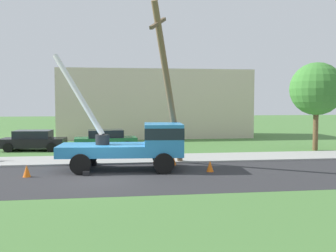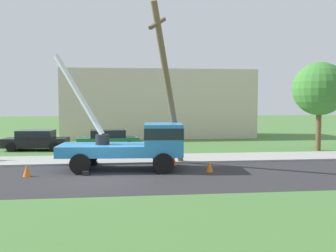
{
  "view_description": "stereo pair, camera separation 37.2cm",
  "coord_description": "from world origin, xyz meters",
  "px_view_note": "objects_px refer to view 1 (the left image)",
  "views": [
    {
      "loc": [
        0.54,
        -17.81,
        3.52
      ],
      "look_at": [
        3.32,
        2.19,
        2.2
      ],
      "focal_mm": 41.75,
      "sensor_mm": 36.0,
      "label": 1
    },
    {
      "loc": [
        0.91,
        -17.86,
        3.52
      ],
      "look_at": [
        3.32,
        2.19,
        2.2
      ],
      "focal_mm": 41.75,
      "sensor_mm": 36.0,
      "label": 2
    }
  ],
  "objects_px": {
    "utility_truck": "(138,142)",
    "parked_sedan_green": "(106,140)",
    "traffic_cone_ahead": "(210,166)",
    "parked_sedan_black": "(33,140)",
    "traffic_cone_curbside": "(173,160)",
    "leaning_utility_pole": "(168,86)",
    "roadside_tree_near": "(317,89)",
    "traffic_cone_behind": "(27,171)"
  },
  "relations": [
    {
      "from": "leaning_utility_pole",
      "to": "parked_sedan_black",
      "type": "bearing_deg",
      "value": 135.41
    },
    {
      "from": "traffic_cone_curbside",
      "to": "parked_sedan_black",
      "type": "relative_size",
      "value": 0.12
    },
    {
      "from": "utility_truck",
      "to": "parked_sedan_black",
      "type": "height_order",
      "value": "utility_truck"
    },
    {
      "from": "utility_truck",
      "to": "traffic_cone_behind",
      "type": "relative_size",
      "value": 12.04
    },
    {
      "from": "parked_sedan_green",
      "to": "leaning_utility_pole",
      "type": "bearing_deg",
      "value": -67.61
    },
    {
      "from": "leaning_utility_pole",
      "to": "traffic_cone_behind",
      "type": "height_order",
      "value": "leaning_utility_pole"
    },
    {
      "from": "utility_truck",
      "to": "traffic_cone_behind",
      "type": "height_order",
      "value": "utility_truck"
    },
    {
      "from": "roadside_tree_near",
      "to": "traffic_cone_ahead",
      "type": "bearing_deg",
      "value": -142.89
    },
    {
      "from": "traffic_cone_ahead",
      "to": "traffic_cone_behind",
      "type": "height_order",
      "value": "same"
    },
    {
      "from": "parked_sedan_black",
      "to": "parked_sedan_green",
      "type": "relative_size",
      "value": 1.0
    },
    {
      "from": "parked_sedan_green",
      "to": "roadside_tree_near",
      "type": "distance_m",
      "value": 15.38
    },
    {
      "from": "parked_sedan_green",
      "to": "traffic_cone_behind",
      "type": "bearing_deg",
      "value": -109.09
    },
    {
      "from": "utility_truck",
      "to": "leaning_utility_pole",
      "type": "height_order",
      "value": "leaning_utility_pole"
    },
    {
      "from": "leaning_utility_pole",
      "to": "parked_sedan_green",
      "type": "xyz_separation_m",
      "value": [
        -3.4,
        8.24,
        -3.56
      ]
    },
    {
      "from": "parked_sedan_black",
      "to": "utility_truck",
      "type": "bearing_deg",
      "value": -51.73
    },
    {
      "from": "leaning_utility_pole",
      "to": "roadside_tree_near",
      "type": "distance_m",
      "value": 12.68
    },
    {
      "from": "utility_truck",
      "to": "parked_sedan_green",
      "type": "distance_m",
      "value": 8.81
    },
    {
      "from": "traffic_cone_curbside",
      "to": "roadside_tree_near",
      "type": "xyz_separation_m",
      "value": [
        10.94,
        4.87,
        4.04
      ]
    },
    {
      "from": "parked_sedan_black",
      "to": "roadside_tree_near",
      "type": "bearing_deg",
      "value": -7.63
    },
    {
      "from": "traffic_cone_behind",
      "to": "parked_sedan_green",
      "type": "xyz_separation_m",
      "value": [
        3.41,
        9.84,
        0.43
      ]
    },
    {
      "from": "parked_sedan_green",
      "to": "roadside_tree_near",
      "type": "height_order",
      "value": "roadside_tree_near"
    },
    {
      "from": "traffic_cone_ahead",
      "to": "parked_sedan_black",
      "type": "distance_m",
      "value": 14.25
    },
    {
      "from": "traffic_cone_ahead",
      "to": "traffic_cone_curbside",
      "type": "xyz_separation_m",
      "value": [
        -1.51,
        2.27,
        0.0
      ]
    },
    {
      "from": "parked_sedan_green",
      "to": "parked_sedan_black",
      "type": "bearing_deg",
      "value": 179.0
    },
    {
      "from": "leaning_utility_pole",
      "to": "parked_sedan_black",
      "type": "height_order",
      "value": "leaning_utility_pole"
    },
    {
      "from": "utility_truck",
      "to": "parked_sedan_green",
      "type": "bearing_deg",
      "value": 101.8
    },
    {
      "from": "leaning_utility_pole",
      "to": "parked_sedan_green",
      "type": "distance_m",
      "value": 9.6
    },
    {
      "from": "traffic_cone_curbside",
      "to": "parked_sedan_black",
      "type": "height_order",
      "value": "parked_sedan_black"
    },
    {
      "from": "traffic_cone_curbside",
      "to": "parked_sedan_black",
      "type": "distance_m",
      "value": 11.62
    },
    {
      "from": "parked_sedan_black",
      "to": "roadside_tree_near",
      "type": "xyz_separation_m",
      "value": [
        19.78,
        -2.65,
        3.61
      ]
    },
    {
      "from": "utility_truck",
      "to": "traffic_cone_behind",
      "type": "distance_m",
      "value": 5.47
    },
    {
      "from": "traffic_cone_ahead",
      "to": "traffic_cone_behind",
      "type": "distance_m",
      "value": 8.71
    },
    {
      "from": "utility_truck",
      "to": "leaning_utility_pole",
      "type": "distance_m",
      "value": 3.3
    },
    {
      "from": "parked_sedan_green",
      "to": "roadside_tree_near",
      "type": "relative_size",
      "value": 0.73
    },
    {
      "from": "traffic_cone_ahead",
      "to": "traffic_cone_curbside",
      "type": "distance_m",
      "value": 2.72
    },
    {
      "from": "traffic_cone_ahead",
      "to": "parked_sedan_green",
      "type": "bearing_deg",
      "value": 118.65
    },
    {
      "from": "traffic_cone_ahead",
      "to": "leaning_utility_pole",
      "type": "bearing_deg",
      "value": 142.57
    },
    {
      "from": "leaning_utility_pole",
      "to": "traffic_cone_ahead",
      "type": "relative_size",
      "value": 14.94
    },
    {
      "from": "traffic_cone_curbside",
      "to": "utility_truck",
      "type": "bearing_deg",
      "value": -149.63
    },
    {
      "from": "traffic_cone_behind",
      "to": "traffic_cone_curbside",
      "type": "bearing_deg",
      "value": 18.52
    },
    {
      "from": "traffic_cone_behind",
      "to": "traffic_cone_curbside",
      "type": "height_order",
      "value": "same"
    },
    {
      "from": "traffic_cone_ahead",
      "to": "traffic_cone_curbside",
      "type": "bearing_deg",
      "value": 123.65
    }
  ]
}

